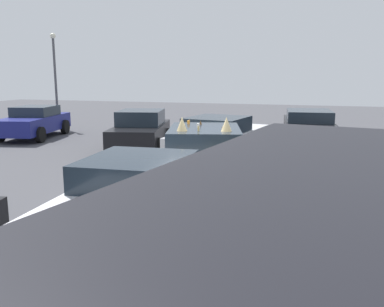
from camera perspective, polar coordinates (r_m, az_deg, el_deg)
name	(u,v)px	position (r m, az deg, el deg)	size (l,w,h in m)	color
ground_plane	(204,191)	(9.78, 1.69, -5.28)	(60.00, 60.00, 0.00)	#47474C
art_car_decorated	(204,159)	(9.67, 1.72, -0.82)	(4.92, 2.90, 1.80)	beige
parked_sedan_row_back_far	(308,127)	(16.81, 15.85, 3.59)	(4.62, 2.38, 1.39)	black
parked_sedan_near_left	(34,122)	(19.34, -21.11, 4.14)	(4.42, 2.60, 1.37)	navy
parked_sedan_row_back_center	(141,130)	(15.37, -7.16, 3.28)	(4.31, 2.63, 1.44)	black
parked_sedan_far_right	(220,139)	(13.08, 3.94, 2.03)	(4.76, 2.61, 1.44)	silver
parked_sedan_far_left	(136,202)	(6.67, -7.80, -6.65)	(4.43, 2.24, 1.43)	white
lot_lamp_post	(55,72)	(22.39, -18.54, 10.70)	(0.28, 0.28, 4.80)	#4C4C51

